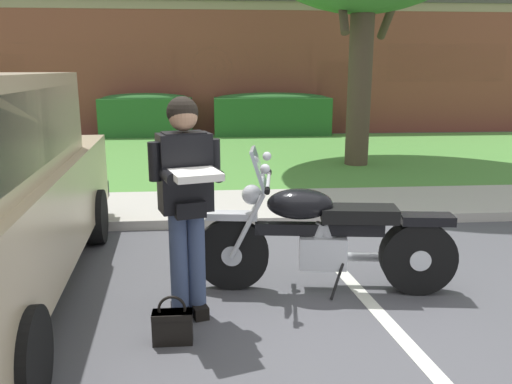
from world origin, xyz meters
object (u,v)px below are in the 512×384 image
Objects in this scene: rider_person at (186,192)px; hedge_left at (146,115)px; brick_building at (183,66)px; hedge_center_left at (272,114)px; motorcycle at (334,237)px; handbag at (173,324)px.

hedge_left is (-1.62, 10.84, -0.36)m from rider_person.
brick_building reaches higher than hedge_left.
rider_person is at bearing -81.52° from hedge_left.
motorcycle is at bearing -93.58° from hedge_center_left.
rider_person reaches higher than motorcycle.
motorcycle is 1.39m from rider_person.
rider_person is (-1.23, -0.40, 0.52)m from motorcycle.
hedge_center_left is at bearing 80.16° from rider_person.
handbag is at bearing -149.19° from motorcycle.
motorcycle reaches higher than hedge_left.
hedge_center_left is at bearing -64.20° from brick_building.
hedge_left is 0.77× the size of hedge_center_left.
hedge_left and hedge_center_left have the same top height.
handbag is at bearing -87.45° from brick_building.
brick_building is at bearing 92.55° from handbag.
motorcycle is at bearing -74.76° from hedge_left.
rider_person is at bearing -87.03° from brick_building.
handbag is 17.00m from brick_building.
rider_person is 0.52× the size of hedge_center_left.
hedge_left is 5.86m from brick_building.
brick_building is at bearing 82.35° from hedge_left.
hedge_center_left is 0.14× the size of brick_building.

